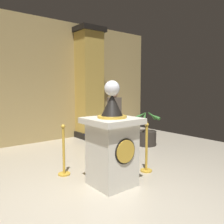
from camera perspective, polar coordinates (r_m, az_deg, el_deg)
ground_plane at (r=3.87m, az=-1.21°, el=-20.32°), size 10.18×10.18×0.00m
back_wall at (r=7.38m, az=-22.46°, el=7.17°), size 10.18×0.16×3.82m
pedestal_clock at (r=4.09m, az=0.03°, el=-7.97°), size 0.85×0.85×1.83m
stanchion_near at (r=4.88m, az=8.39°, el=-10.24°), size 0.24×0.24×1.01m
stanchion_far at (r=4.74m, az=-11.68°, el=-10.82°), size 0.24×0.24×1.00m
velvet_rope at (r=4.63m, az=-1.51°, el=-5.49°), size 1.18×1.17×0.22m
column_right at (r=8.00m, az=-5.70°, el=6.85°), size 0.90×0.90×3.67m
potted_palm_right at (r=7.01m, az=8.41°, el=-5.58°), size 0.81×0.84×1.05m
bystander_guest at (r=6.74m, az=0.58°, el=-1.12°), size 0.36×0.23×1.64m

